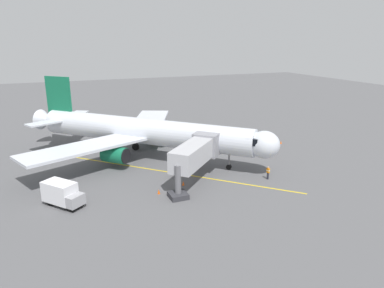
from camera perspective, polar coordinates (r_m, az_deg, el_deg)
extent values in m
plane|color=#565659|center=(55.32, -8.22, -1.79)|extent=(220.00, 220.00, 0.00)
cube|color=yellow|center=(48.94, -5.95, -4.16)|extent=(28.14, 28.76, 0.01)
cylinder|color=silver|center=(53.24, -7.95, 2.10)|extent=(26.49, 26.96, 3.80)
ellipsoid|color=silver|center=(46.79, 11.56, -0.10)|extent=(5.38, 5.38, 3.61)
cone|color=silver|center=(64.58, -22.21, 3.56)|extent=(4.54, 4.54, 3.42)
cube|color=black|center=(46.92, 9.93, 0.73)|extent=(3.43, 3.40, 0.90)
cube|color=silver|center=(62.36, -6.86, 3.69)|extent=(11.60, 17.70, 0.36)
cylinder|color=#146B47|center=(59.11, -5.82, 1.51)|extent=(4.02, 4.04, 2.30)
cylinder|color=black|center=(58.31, -4.32, 1.34)|extent=(1.64, 1.61, 2.10)
cube|color=silver|center=(48.84, -16.82, -0.51)|extent=(17.75, 11.30, 0.36)
cylinder|color=#146B47|center=(49.71, -12.26, -1.69)|extent=(4.02, 4.04, 2.30)
cylinder|color=black|center=(48.75, -10.58, -1.96)|extent=(1.64, 1.61, 2.10)
cube|color=#146B47|center=(61.82, -20.61, 6.80)|extent=(3.61, 3.68, 7.20)
cube|color=silver|center=(64.49, -18.20, 4.49)|extent=(5.09, 6.78, 0.24)
cube|color=silver|center=(59.96, -22.17, 3.23)|extent=(6.80, 4.99, 0.24)
cylinder|color=slate|center=(48.58, 5.98, -2.15)|extent=(0.24, 0.24, 2.77)
cylinder|color=black|center=(49.04, 5.93, -3.69)|extent=(0.81, 0.82, 0.70)
cylinder|color=slate|center=(57.47, -9.11, 0.88)|extent=(0.24, 0.24, 2.77)
cylinder|color=black|center=(57.85, -9.04, -0.44)|extent=(1.09, 1.10, 1.10)
cylinder|color=slate|center=(53.33, -12.05, -0.51)|extent=(0.24, 0.24, 2.77)
cylinder|color=black|center=(53.74, -11.97, -1.92)|extent=(1.09, 1.10, 1.10)
cube|color=#B7B7BC|center=(42.89, 0.27, -1.56)|extent=(8.25, 8.15, 2.50)
cube|color=gray|center=(46.89, 2.41, 0.01)|extent=(4.24, 4.25, 3.00)
cylinder|color=slate|center=(39.72, -2.27, -6.09)|extent=(0.70, 0.70, 3.90)
cube|color=#333338|center=(40.38, -2.24, -8.25)|extent=(2.00, 2.00, 0.60)
cylinder|color=#23232D|center=(46.44, 12.08, -5.04)|extent=(0.26, 0.26, 0.88)
cube|color=orange|center=(46.18, 12.14, -4.18)|extent=(0.29, 0.41, 0.60)
cube|color=silver|center=(46.18, 12.14, -4.18)|extent=(0.30, 0.43, 0.10)
sphere|color=tan|center=(46.04, 12.17, -3.69)|extent=(0.22, 0.22, 0.22)
cylinder|color=#23232D|center=(47.15, -3.08, -4.34)|extent=(0.26, 0.26, 0.88)
cube|color=orange|center=(46.90, -3.10, -3.50)|extent=(0.41, 0.45, 0.60)
cube|color=silver|center=(46.90, -3.10, -3.50)|extent=(0.43, 0.47, 0.10)
sphere|color=beige|center=(46.76, -3.10, -3.01)|extent=(0.22, 0.22, 0.22)
cylinder|color=#23232D|center=(55.98, 12.14, -1.30)|extent=(0.26, 0.26, 0.88)
cube|color=orange|center=(55.77, 12.19, -0.58)|extent=(0.45, 0.38, 0.60)
cube|color=silver|center=(55.77, 12.19, -0.58)|extent=(0.47, 0.40, 0.10)
sphere|color=tan|center=(55.65, 12.21, -0.16)|extent=(0.22, 0.22, 0.22)
cube|color=#9E9EA3|center=(39.63, -18.54, -8.51)|extent=(2.55, 2.51, 1.20)
cube|color=black|center=(39.07, -17.86, -8.49)|extent=(1.43, 1.18, 0.70)
cube|color=silver|center=(40.81, -20.49, -7.20)|extent=(3.81, 4.06, 2.20)
cylinder|color=black|center=(40.10, -17.53, -9.06)|extent=(0.72, 0.81, 0.84)
cylinder|color=black|center=(39.32, -18.91, -9.72)|extent=(0.72, 0.81, 0.84)
cylinder|color=black|center=(42.33, -20.57, -7.97)|extent=(0.72, 0.81, 0.84)
cylinder|color=black|center=(41.59, -21.92, -8.57)|extent=(0.72, 0.81, 0.84)
cone|color=#F2590F|center=(56.75, 6.62, -0.97)|extent=(0.32, 0.32, 0.55)
cone|color=#F2590F|center=(41.53, -5.36, -7.62)|extent=(0.32, 0.32, 0.55)
cone|color=#F2590F|center=(43.66, -1.42, -6.31)|extent=(0.32, 0.32, 0.55)
cone|color=#F2590F|center=(62.54, 14.10, 0.29)|extent=(0.32, 0.32, 0.55)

